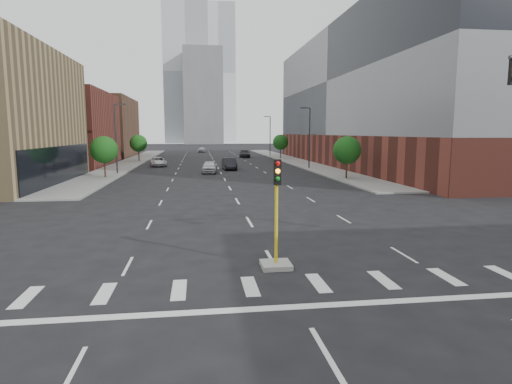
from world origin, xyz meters
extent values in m
cube|color=gray|center=(-15.00, 74.00, 0.07)|extent=(5.00, 92.00, 0.15)
cube|color=gray|center=(15.00, 74.00, 0.07)|extent=(5.00, 92.00, 0.15)
cube|color=brown|center=(-27.50, 66.00, 6.00)|extent=(20.00, 22.00, 12.00)
cube|color=brown|center=(-27.50, 92.00, 6.50)|extent=(20.00, 24.00, 13.00)
cube|color=brown|center=(29.50, 60.00, 2.50)|extent=(24.00, 70.00, 5.00)
cube|color=slate|center=(29.50, 60.00, 13.50)|extent=(24.00, 70.00, 17.00)
cube|color=#B2B7BC|center=(-8.00, 220.00, 35.00)|extent=(22.00, 22.00, 70.00)
cube|color=#B2B7BC|center=(10.00, 260.00, 40.00)|extent=(20.00, 20.00, 80.00)
cube|color=slate|center=(0.00, 200.00, 22.00)|extent=(18.00, 18.00, 44.00)
cube|color=#999993|center=(0.00, 9.00, 0.10)|extent=(1.20, 1.20, 0.20)
cylinder|color=gold|center=(0.00, 9.00, 1.80)|extent=(0.14, 0.14, 3.20)
cube|color=black|center=(0.00, 8.82, 3.90)|extent=(0.28, 0.18, 1.00)
sphere|color=red|center=(0.00, 8.72, 4.25)|extent=(0.18, 0.18, 0.18)
sphere|color=orange|center=(0.00, 8.72, 3.95)|extent=(0.18, 0.18, 0.18)
sphere|color=#0C7F19|center=(0.00, 8.72, 3.65)|extent=(0.18, 0.18, 0.18)
cylinder|color=#2D2D30|center=(13.50, 55.00, 4.50)|extent=(0.20, 0.20, 9.00)
cube|color=#2D2D30|center=(12.70, 55.00, 9.00)|extent=(1.40, 0.22, 0.15)
cylinder|color=#2D2D30|center=(13.50, 90.00, 4.50)|extent=(0.20, 0.20, 9.00)
cube|color=#2D2D30|center=(12.70, 90.00, 9.00)|extent=(1.40, 0.22, 0.15)
cylinder|color=#2D2D30|center=(-13.50, 50.00, 4.50)|extent=(0.20, 0.20, 9.00)
cube|color=#2D2D30|center=(-12.70, 50.00, 9.00)|extent=(1.40, 0.22, 0.15)
cylinder|color=#382619|center=(-14.00, 45.00, 1.02)|extent=(0.20, 0.20, 1.75)
sphere|color=#144713|center=(-14.00, 45.00, 3.40)|extent=(3.20, 3.20, 3.20)
cylinder|color=#382619|center=(-14.00, 75.00, 1.02)|extent=(0.20, 0.20, 1.75)
sphere|color=#144713|center=(-14.00, 75.00, 3.40)|extent=(3.20, 3.20, 3.20)
cylinder|color=#382619|center=(14.00, 40.00, 1.02)|extent=(0.20, 0.20, 1.75)
sphere|color=#144713|center=(14.00, 40.00, 3.40)|extent=(3.20, 3.20, 3.20)
cylinder|color=#382619|center=(14.00, 80.00, 1.02)|extent=(0.20, 0.20, 1.75)
sphere|color=#144713|center=(14.00, 80.00, 3.40)|extent=(3.20, 3.20, 3.20)
imported|color=silver|center=(-1.50, 50.24, 0.83)|extent=(2.33, 4.99, 1.65)
imported|color=black|center=(1.50, 55.12, 0.86)|extent=(2.03, 5.28, 1.72)
imported|color=silver|center=(-9.45, 62.87, 0.74)|extent=(3.29, 5.64, 1.48)
imported|color=black|center=(7.11, 85.12, 0.83)|extent=(3.01, 5.98, 1.67)
imported|color=#B2B2B7|center=(-1.97, 109.88, 0.75)|extent=(2.33, 4.62, 1.51)
camera|label=1|loc=(-3.07, -7.50, 5.44)|focal=30.00mm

